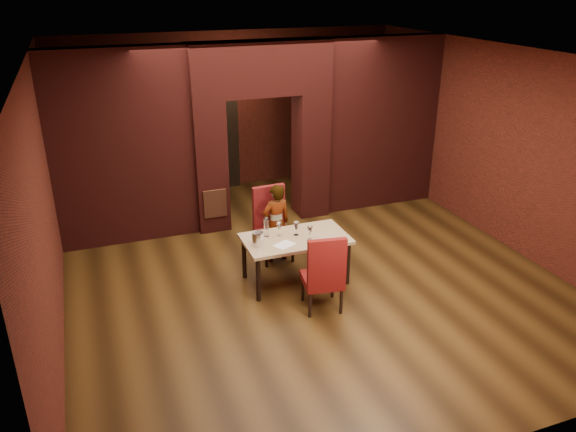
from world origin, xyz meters
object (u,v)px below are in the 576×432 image
(wine_glass_b, at_px, (296,229))
(water_bottle, at_px, (266,227))
(person_seated, at_px, (276,223))
(wine_glass_c, at_px, (310,233))
(wine_bucket, at_px, (258,239))
(chair_far, at_px, (274,225))
(chair_near, at_px, (322,271))
(potted_plant, at_px, (317,234))
(dining_table, at_px, (295,259))
(wine_glass_a, at_px, (279,229))

(wine_glass_b, distance_m, water_bottle, 0.43)
(person_seated, distance_m, wine_glass_c, 0.90)
(wine_bucket, bearing_deg, chair_far, 57.58)
(chair_near, relative_size, person_seated, 0.88)
(water_bottle, bearing_deg, chair_near, -65.32)
(wine_glass_b, distance_m, potted_plant, 1.32)
(chair_far, relative_size, wine_glass_c, 5.73)
(person_seated, bearing_deg, water_bottle, 51.10)
(wine_glass_c, relative_size, potted_plant, 0.50)
(dining_table, distance_m, potted_plant, 1.26)
(person_seated, height_order, potted_plant, person_seated)
(chair_near, xyz_separation_m, wine_glass_a, (-0.27, 0.94, 0.25))
(wine_glass_a, height_order, potted_plant, wine_glass_a)
(wine_glass_a, bearing_deg, water_bottle, 164.33)
(dining_table, bearing_deg, chair_far, 94.46)
(water_bottle, relative_size, potted_plant, 0.74)
(wine_glass_b, bearing_deg, potted_plant, 51.22)
(wine_glass_b, xyz_separation_m, water_bottle, (-0.41, 0.12, 0.05))
(person_seated, bearing_deg, wine_glass_b, 89.80)
(dining_table, distance_m, wine_glass_b, 0.46)
(wine_glass_a, distance_m, water_bottle, 0.19)
(chair_near, distance_m, person_seated, 1.53)
(person_seated, bearing_deg, wine_glass_a, 68.02)
(potted_plant, bearing_deg, wine_glass_b, -128.78)
(wine_glass_b, bearing_deg, wine_glass_c, -55.71)
(wine_glass_a, height_order, wine_glass_c, same)
(wine_glass_a, bearing_deg, wine_bucket, -153.73)
(potted_plant, bearing_deg, wine_glass_a, -138.99)
(person_seated, height_order, water_bottle, person_seated)
(chair_far, relative_size, chair_near, 1.04)
(chair_near, height_order, person_seated, person_seated)
(wine_glass_b, xyz_separation_m, potted_plant, (0.73, 0.91, -0.61))
(dining_table, relative_size, potted_plant, 3.74)
(wine_bucket, bearing_deg, chair_near, -48.50)
(person_seated, relative_size, water_bottle, 4.26)
(person_seated, xyz_separation_m, wine_bucket, (-0.54, -0.78, 0.17))
(chair_far, height_order, chair_near, chair_far)
(wine_glass_b, xyz_separation_m, wine_bucket, (-0.62, -0.12, -0.00))
(person_seated, distance_m, wine_glass_b, 0.69)
(wine_glass_a, distance_m, wine_glass_c, 0.46)
(wine_glass_b, height_order, wine_glass_c, wine_glass_b)
(dining_table, xyz_separation_m, wine_glass_b, (0.03, 0.07, 0.46))
(wine_glass_b, bearing_deg, person_seated, 96.69)
(chair_far, distance_m, wine_glass_c, 0.96)
(wine_glass_a, relative_size, wine_glass_c, 1.00)
(person_seated, bearing_deg, dining_table, 86.45)
(dining_table, relative_size, wine_bucket, 7.68)
(potted_plant, bearing_deg, wine_bucket, -142.67)
(wine_glass_c, relative_size, wine_bucket, 1.03)
(dining_table, xyz_separation_m, wine_glass_c, (0.17, -0.13, 0.46))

